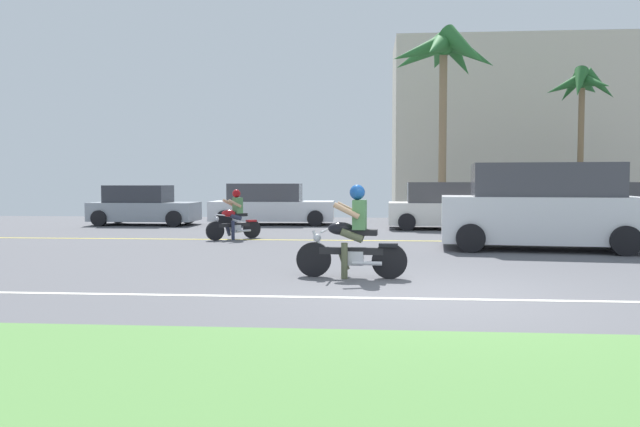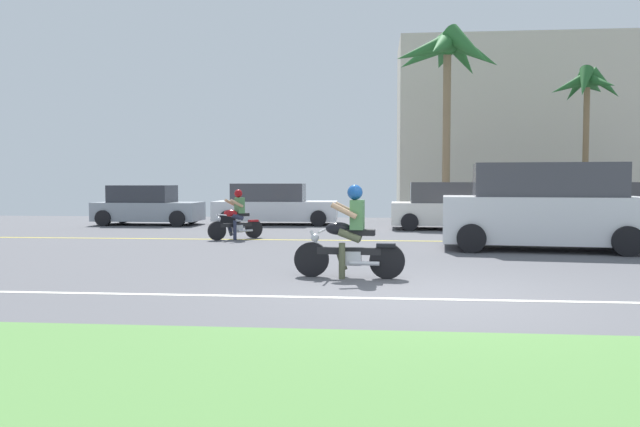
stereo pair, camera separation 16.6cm
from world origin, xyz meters
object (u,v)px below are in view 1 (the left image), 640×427
Objects in this scene: parked_car_1 at (271,205)px; palm_tree_1 at (583,92)px; parked_car_2 at (450,207)px; motorcyclist_distant at (234,218)px; parked_car_0 at (143,206)px; motorcyclist at (352,239)px; parked_car_3 at (621,207)px; palm_tree_0 at (444,57)px; suv_nearby at (541,208)px.

palm_tree_1 is (11.71, 2.18, 4.28)m from parked_car_1.
parked_car_2 is 7.95m from palm_tree_1.
parked_car_1 is at bearing 164.87° from parked_car_2.
parked_car_0 is at bearing 131.10° from motorcyclist_distant.
parked_car_2 is (2.95, 10.38, 0.08)m from motorcyclist.
parked_car_0 is 16.45m from parked_car_3.
parked_car_1 is at bearing -167.50° from palm_tree_0.
palm_tree_1 reaches higher than parked_car_1.
palm_tree_1 is (16.26, 2.79, 4.31)m from parked_car_0.
suv_nearby is at bearing -45.22° from parked_car_1.
palm_tree_0 reaches higher than parked_car_3.
palm_tree_0 reaches higher than parked_car_2.
parked_car_2 is 6.32m from palm_tree_0.
parked_car_3 is at bearing -24.48° from palm_tree_0.
parked_car_2 reaches higher than parked_car_0.
parked_car_0 is 0.89× the size of parked_car_2.
motorcyclist_distant is at bearing -158.87° from parked_car_3.
motorcyclist is 0.40× the size of parked_car_1.
palm_tree_0 reaches higher than motorcyclist.
parked_car_2 is at bearing 102.36° from suv_nearby.
parked_car_3 is (8.62, 10.94, 0.08)m from motorcyclist.
parked_car_1 is 0.61× the size of palm_tree_0.
parked_car_0 is 2.78× the size of motorcyclist_distant.
motorcyclist_distant is at bearing -146.07° from palm_tree_1.
motorcyclist is 10.79m from parked_car_2.
motorcyclist is 0.25× the size of palm_tree_0.
parked_car_1 is (-7.52, 7.57, -0.26)m from suv_nearby.
suv_nearby is at bearing -77.64° from parked_car_2.
parked_car_3 is (5.67, 0.56, 0.00)m from parked_car_2.
motorcyclist is 7.15m from motorcyclist_distant.
suv_nearby is at bearing -29.99° from parked_car_0.
palm_tree_0 is at bearing 155.52° from parked_car_3.
suv_nearby reaches higher than motorcyclist_distant.
palm_tree_0 is 5.56m from palm_tree_1.
palm_tree_0 is (3.07, 13.47, 5.59)m from motorcyclist.
suv_nearby is at bearing -113.24° from palm_tree_1.
palm_tree_0 is 11.15m from motorcyclist_distant.
motorcyclist_distant is (-3.35, 6.32, -0.07)m from motorcyclist.
motorcyclist reaches higher than parked_car_1.
parked_car_3 is (16.45, -0.51, 0.05)m from parked_car_0.
palm_tree_1 reaches higher than motorcyclist_distant.
parked_car_0 is at bearing -170.26° from palm_tree_1.
parked_car_3 is at bearing 21.13° from motorcyclist_distant.
motorcyclist is at bearing -128.23° from parked_car_3.
parked_car_3 reaches higher than parked_car_0.
palm_tree_1 is at bearing 66.76° from suv_nearby.
suv_nearby reaches higher than parked_car_1.
palm_tree_0 is (10.90, 2.02, 5.56)m from parked_car_0.
parked_car_1 is 1.06× the size of parked_car_2.
palm_tree_0 is at bearing 97.42° from suv_nearby.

